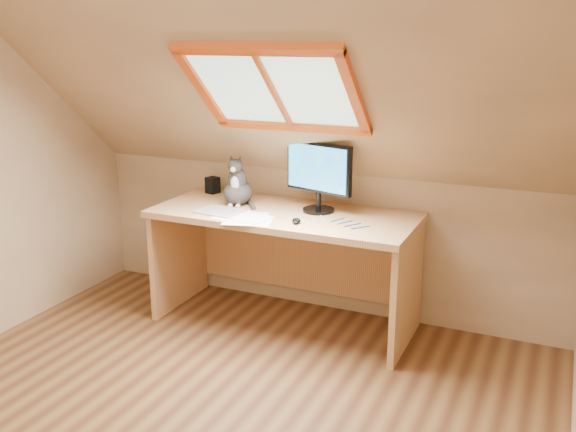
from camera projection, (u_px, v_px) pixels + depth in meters
The scene contains 9 objects.
room_shell at pixel (161, 155), 2.72m from camera, with size 3.52×3.52×2.41m.
desk at pixel (289, 242), 4.35m from camera, with size 1.75×0.76×0.80m.
monitor at pixel (319, 172), 4.16m from camera, with size 0.49×0.21×0.46m.
cat at pixel (238, 187), 4.37m from camera, with size 0.22×0.26×0.35m.
desk_speaker at pixel (213, 185), 4.70m from camera, with size 0.08×0.08×0.12m, color black.
graphics_tablet at pixel (220, 212), 4.20m from camera, with size 0.29×0.21×0.01m, color #B2B2B7.
mouse at pixel (296, 221), 3.97m from camera, with size 0.05×0.10×0.03m, color black.
papers at pixel (248, 219), 4.05m from camera, with size 0.35×0.30×0.01m.
cables at pixel (333, 222), 3.97m from camera, with size 0.51×0.26×0.01m.
Camera 1 is at (1.59, -2.33, 1.93)m, focal length 40.00 mm.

